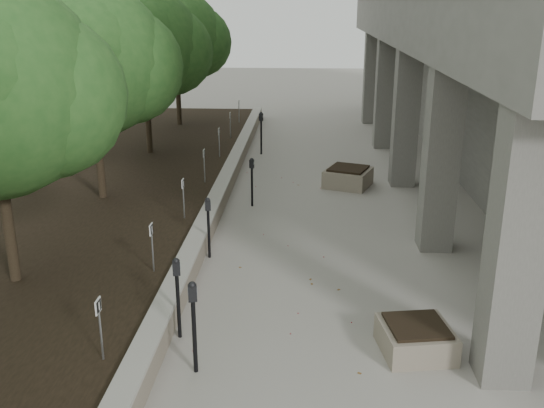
% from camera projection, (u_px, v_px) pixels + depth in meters
% --- Properties ---
extents(retaining_wall, '(0.39, 26.00, 0.50)m').
position_uv_depth(retaining_wall, '(221.00, 193.00, 16.75)').
color(retaining_wall, gray).
rests_on(retaining_wall, ground).
extents(planting_bed, '(7.00, 26.00, 0.40)m').
position_uv_depth(planting_bed, '(91.00, 192.00, 16.96)').
color(planting_bed, black).
rests_on(planting_bed, ground).
extents(crabapple_tree_3, '(4.60, 4.00, 5.44)m').
position_uv_depth(crabapple_tree_3, '(94.00, 93.00, 15.05)').
color(crabapple_tree_3, '#265420').
rests_on(crabapple_tree_3, planting_bed).
extents(crabapple_tree_4, '(4.60, 4.00, 5.44)m').
position_uv_depth(crabapple_tree_4, '(145.00, 71.00, 19.79)').
color(crabapple_tree_4, '#265420').
rests_on(crabapple_tree_4, planting_bed).
extents(crabapple_tree_5, '(4.60, 4.00, 5.44)m').
position_uv_depth(crabapple_tree_5, '(176.00, 58.00, 24.53)').
color(crabapple_tree_5, '#265420').
rests_on(crabapple_tree_5, planting_bed).
extents(parking_sign_2, '(0.04, 0.22, 0.96)m').
position_uv_depth(parking_sign_2, '(100.00, 330.00, 8.53)').
color(parking_sign_2, black).
rests_on(parking_sign_2, planting_bed).
extents(parking_sign_3, '(0.04, 0.22, 0.96)m').
position_uv_depth(parking_sign_3, '(152.00, 248.00, 11.37)').
color(parking_sign_3, black).
rests_on(parking_sign_3, planting_bed).
extents(parking_sign_4, '(0.04, 0.22, 0.96)m').
position_uv_depth(parking_sign_4, '(184.00, 199.00, 14.21)').
color(parking_sign_4, black).
rests_on(parking_sign_4, planting_bed).
extents(parking_sign_5, '(0.04, 0.22, 0.96)m').
position_uv_depth(parking_sign_5, '(204.00, 166.00, 17.05)').
color(parking_sign_5, black).
rests_on(parking_sign_5, planting_bed).
extents(parking_sign_6, '(0.04, 0.22, 0.96)m').
position_uv_depth(parking_sign_6, '(219.00, 143.00, 19.89)').
color(parking_sign_6, black).
rests_on(parking_sign_6, planting_bed).
extents(parking_sign_7, '(0.04, 0.22, 0.96)m').
position_uv_depth(parking_sign_7, '(230.00, 125.00, 22.73)').
color(parking_sign_7, black).
rests_on(parking_sign_7, planting_bed).
extents(parking_sign_8, '(0.04, 0.22, 0.96)m').
position_uv_depth(parking_sign_8, '(239.00, 111.00, 25.58)').
color(parking_sign_8, black).
rests_on(parking_sign_8, planting_bed).
extents(parking_meter_1, '(0.17, 0.14, 1.48)m').
position_uv_depth(parking_meter_1, '(194.00, 328.00, 8.85)').
color(parking_meter_1, black).
rests_on(parking_meter_1, ground).
extents(parking_meter_2, '(0.16, 0.13, 1.42)m').
position_uv_depth(parking_meter_2, '(178.00, 298.00, 9.80)').
color(parking_meter_2, black).
rests_on(parking_meter_2, ground).
extents(parking_meter_3, '(0.16, 0.13, 1.36)m').
position_uv_depth(parking_meter_3, '(209.00, 228.00, 12.93)').
color(parking_meter_3, black).
rests_on(parking_meter_3, ground).
extents(parking_meter_4, '(0.15, 0.13, 1.34)m').
position_uv_depth(parking_meter_4, '(252.00, 182.00, 16.25)').
color(parking_meter_4, black).
rests_on(parking_meter_4, ground).
extents(parking_meter_5, '(0.18, 0.16, 1.54)m').
position_uv_depth(parking_meter_5, '(261.00, 133.00, 21.83)').
color(parking_meter_5, black).
rests_on(parking_meter_5, ground).
extents(planter_front, '(1.22, 1.22, 0.49)m').
position_uv_depth(planter_front, '(416.00, 338.00, 9.52)').
color(planter_front, gray).
rests_on(planter_front, ground).
extents(planter_back, '(1.60, 1.60, 0.58)m').
position_uv_depth(planter_back, '(348.00, 177.00, 18.15)').
color(planter_back, gray).
rests_on(planter_back, ground).
extents(berry_scatter, '(3.30, 14.10, 0.02)m').
position_uv_depth(berry_scatter, '(276.00, 261.00, 12.94)').
color(berry_scatter, maroon).
rests_on(berry_scatter, ground).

